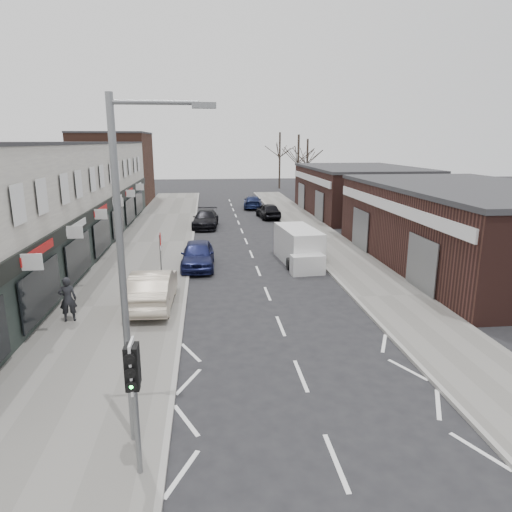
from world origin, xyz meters
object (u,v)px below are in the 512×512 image
object	(u,v)px
parked_car_left_b	(206,219)
parked_car_right_a	(307,244)
street_lamp	(129,260)
warning_sign	(161,243)
parked_car_left_a	(198,255)
pedestrian	(68,299)
parked_car_right_b	(268,211)
traffic_light	(133,378)
sedan_on_pavement	(153,288)
parked_car_right_c	(253,202)
white_van	(299,247)

from	to	relation	value
parked_car_left_b	parked_car_right_a	xyz separation A→B (m)	(6.45, -10.60, 0.03)
street_lamp	warning_sign	xyz separation A→B (m)	(-0.63, 12.80, -2.42)
street_lamp	parked_car_left_a	xyz separation A→B (m)	(1.13, 15.87, -3.84)
pedestrian	parked_car_right_b	bearing A→B (deg)	-125.29
traffic_light	sedan_on_pavement	xyz separation A→B (m)	(-0.84, 10.62, -1.49)
parked_car_right_b	parked_car_right_c	size ratio (longest dim) A/B	0.91
white_van	sedan_on_pavement	bearing A→B (deg)	-144.08
street_lamp	warning_sign	world-z (taller)	street_lamp
white_van	parked_car_right_c	distance (m)	23.43
warning_sign	pedestrian	size ratio (longest dim) A/B	1.46
parked_car_right_b	parked_car_right_c	xyz separation A→B (m)	(-0.81, 6.84, -0.05)
parked_car_right_a	street_lamp	bearing A→B (deg)	68.50
street_lamp	parked_car_right_b	xyz separation A→B (m)	(7.53, 32.90, -3.89)
traffic_light	white_van	size ratio (longest dim) A/B	0.56
parked_car_left_b	pedestrian	bearing A→B (deg)	-100.31
street_lamp	sedan_on_pavement	size ratio (longest dim) A/B	1.63
street_lamp	white_van	size ratio (longest dim) A/B	1.44
parked_car_left_b	parked_car_right_b	world-z (taller)	parked_car_right_b
parked_car_left_b	parked_car_right_c	xyz separation A→B (m)	(5.15, 11.03, -0.05)
traffic_light	warning_sign	world-z (taller)	traffic_light
traffic_light	parked_car_right_a	xyz separation A→B (m)	(7.90, 19.31, -1.65)
parked_car_left_b	parked_car_right_a	distance (m)	12.41
pedestrian	parked_car_right_a	xyz separation A→B (m)	(11.92, 10.15, -0.28)
traffic_light	sedan_on_pavement	distance (m)	10.76
white_van	parked_car_right_a	size ratio (longest dim) A/B	1.19
traffic_light	warning_sign	bearing A→B (deg)	93.10
warning_sign	parked_car_right_a	bearing A→B (deg)	31.46
street_lamp	pedestrian	size ratio (longest dim) A/B	4.34
warning_sign	parked_car_right_b	size ratio (longest dim) A/B	0.63
pedestrian	parked_car_right_c	size ratio (longest dim) A/B	0.39
traffic_light	sedan_on_pavement	size ratio (longest dim) A/B	0.63
parked_car_left_a	parked_car_left_b	bearing A→B (deg)	89.34
sedan_on_pavement	parked_car_right_a	world-z (taller)	sedan_on_pavement
white_van	parked_car_left_b	world-z (taller)	white_van
parked_car_right_b	parked_car_left_a	bearing A→B (deg)	63.72
sedan_on_pavement	pedestrian	bearing A→B (deg)	25.85
street_lamp	parked_car_left_b	xyz separation A→B (m)	(1.57, 28.70, -3.89)
warning_sign	white_van	xyz separation A→B (m)	(7.79, 3.51, -1.21)
sedan_on_pavement	parked_car_left_a	world-z (taller)	sedan_on_pavement
traffic_light	parked_car_left_b	xyz separation A→B (m)	(1.45, 29.92, -1.68)
sedan_on_pavement	parked_car_left_b	size ratio (longest dim) A/B	0.97
sedan_on_pavement	parked_car_right_b	size ratio (longest dim) A/B	1.14
sedan_on_pavement	parked_car_right_c	distance (m)	31.23
traffic_light	pedestrian	world-z (taller)	traffic_light
parked_car_left_a	parked_car_right_c	bearing A→B (deg)	78.14
white_van	parked_car_right_b	distance (m)	16.60
pedestrian	street_lamp	bearing A→B (deg)	105.40
traffic_light	parked_car_left_a	world-z (taller)	traffic_light
warning_sign	parked_car_right_c	world-z (taller)	warning_sign
parked_car_right_a	parked_car_right_b	size ratio (longest dim) A/B	1.08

